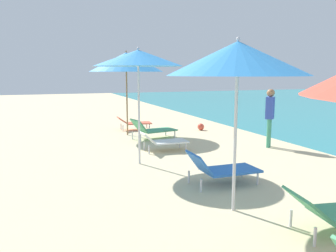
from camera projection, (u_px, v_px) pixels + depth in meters
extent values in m
cylinder|color=silver|center=(235.00, 145.00, 5.35)|extent=(0.05, 0.05, 2.13)
cone|color=#338CD8|center=(238.00, 58.00, 5.14)|extent=(2.15, 2.15, 0.51)
sphere|color=silver|center=(238.00, 39.00, 5.10)|extent=(0.06, 0.06, 0.06)
cube|color=blue|center=(230.00, 170.00, 6.81)|extent=(1.10, 0.68, 0.04)
cube|color=blue|center=(199.00, 163.00, 6.55)|extent=(0.32, 0.67, 0.40)
cylinder|color=silver|center=(242.00, 171.00, 7.25)|extent=(0.04, 0.04, 0.25)
cylinder|color=silver|center=(258.00, 179.00, 6.72)|extent=(0.04, 0.04, 0.25)
cylinder|color=silver|center=(189.00, 177.00, 6.84)|extent=(0.04, 0.04, 0.25)
cylinder|color=silver|center=(201.00, 186.00, 6.31)|extent=(0.04, 0.04, 0.25)
cube|color=#4CA572|center=(307.00, 204.00, 4.58)|extent=(0.51, 0.74, 0.34)
cylinder|color=silver|center=(291.00, 218.00, 4.90)|extent=(0.04, 0.04, 0.25)
cylinder|color=silver|center=(315.00, 237.00, 4.33)|extent=(0.04, 0.04, 0.25)
cylinder|color=silver|center=(139.00, 116.00, 8.14)|extent=(0.05, 0.05, 2.33)
cone|color=#338CD8|center=(138.00, 58.00, 7.93)|extent=(2.09, 2.09, 0.38)
sphere|color=silver|center=(138.00, 48.00, 7.90)|extent=(0.06, 0.06, 0.06)
cube|color=white|center=(170.00, 142.00, 9.72)|extent=(0.99, 0.62, 0.04)
cube|color=white|center=(148.00, 137.00, 9.48)|extent=(0.36, 0.61, 0.30)
cylinder|color=silver|center=(180.00, 144.00, 10.09)|extent=(0.04, 0.04, 0.23)
cylinder|color=silver|center=(186.00, 147.00, 9.63)|extent=(0.04, 0.04, 0.23)
cylinder|color=silver|center=(144.00, 146.00, 9.75)|extent=(0.04, 0.04, 0.23)
cylinder|color=silver|center=(149.00, 150.00, 9.28)|extent=(0.04, 0.04, 0.23)
cylinder|color=olive|center=(127.00, 104.00, 11.99)|extent=(0.05, 0.05, 2.21)
cone|color=#338CD8|center=(126.00, 62.00, 11.77)|extent=(2.53, 2.53, 0.65)
sphere|color=olive|center=(126.00, 51.00, 11.71)|extent=(0.06, 0.06, 0.06)
cube|color=#D8593F|center=(139.00, 123.00, 13.30)|extent=(0.98, 0.65, 0.04)
cube|color=#D8593F|center=(122.00, 120.00, 13.10)|extent=(0.40, 0.61, 0.26)
cylinder|color=silver|center=(147.00, 125.00, 13.65)|extent=(0.04, 0.04, 0.23)
cylinder|color=silver|center=(149.00, 127.00, 13.20)|extent=(0.04, 0.04, 0.23)
cylinder|color=silver|center=(121.00, 126.00, 13.37)|extent=(0.04, 0.04, 0.23)
cylinder|color=silver|center=(123.00, 128.00, 12.91)|extent=(0.04, 0.04, 0.23)
cube|color=#4CA572|center=(158.00, 130.00, 11.53)|extent=(1.26, 0.90, 0.04)
cube|color=#4CA572|center=(139.00, 126.00, 11.11)|extent=(0.46, 0.74, 0.41)
cylinder|color=silver|center=(166.00, 132.00, 12.04)|extent=(0.04, 0.04, 0.25)
cylinder|color=silver|center=(175.00, 134.00, 11.55)|extent=(0.04, 0.04, 0.25)
cylinder|color=silver|center=(132.00, 135.00, 11.37)|extent=(0.04, 0.04, 0.25)
cylinder|color=silver|center=(141.00, 138.00, 10.87)|extent=(0.04, 0.04, 0.25)
cylinder|color=#3F9972|center=(269.00, 132.00, 10.21)|extent=(0.11, 0.11, 0.85)
cylinder|color=#3F9972|center=(269.00, 133.00, 10.05)|extent=(0.11, 0.11, 0.85)
cube|color=#334CB2|center=(270.00, 108.00, 10.02)|extent=(0.41, 0.41, 0.64)
sphere|color=#9E704C|center=(271.00, 93.00, 9.95)|extent=(0.23, 0.23, 0.23)
sphere|color=#E54C38|center=(201.00, 127.00, 13.17)|extent=(0.26, 0.26, 0.26)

